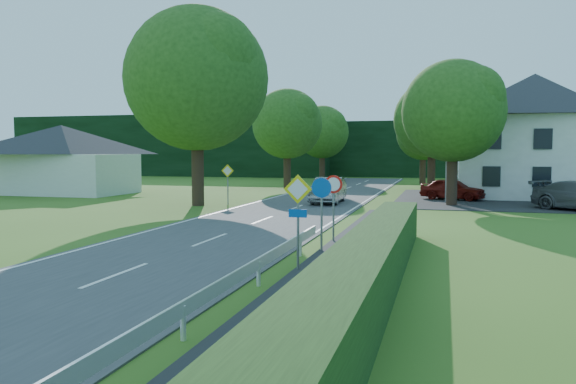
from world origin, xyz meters
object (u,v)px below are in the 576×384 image
(parked_car_red, at_px, (453,189))
(parked_car_silver_a, at_px, (473,188))
(streetlight, at_px, (445,131))
(moving_car, at_px, (328,190))
(parasol, at_px, (462,182))
(motorcycle, at_px, (335,191))

(parked_car_red, bearing_deg, parked_car_silver_a, -25.35)
(streetlight, xyz_separation_m, moving_car, (-6.89, -2.59, -3.64))
(parked_car_silver_a, xyz_separation_m, parasol, (-0.70, 1.84, 0.30))
(parked_car_silver_a, bearing_deg, parked_car_red, 134.51)
(parked_car_red, height_order, parasol, parasol)
(moving_car, height_order, parasol, parasol)
(parked_car_red, xyz_separation_m, parasol, (0.65, 3.16, 0.28))
(motorcycle, distance_m, parked_car_silver_a, 9.30)
(streetlight, distance_m, motorcycle, 8.11)
(parked_car_red, bearing_deg, motorcycle, 119.11)
(moving_car, height_order, parked_car_red, moving_car)
(streetlight, distance_m, parked_car_red, 4.19)
(streetlight, bearing_deg, moving_car, -159.41)
(motorcycle, distance_m, parasol, 9.35)
(moving_car, bearing_deg, parked_car_red, 28.93)
(parked_car_red, bearing_deg, parasol, 8.63)
(moving_car, xyz_separation_m, parked_car_red, (7.43, 4.43, -0.08))
(streetlight, bearing_deg, parked_car_red, 73.66)
(parked_car_red, distance_m, parasol, 3.24)
(motorcycle, relative_size, parasol, 0.90)
(parked_car_red, bearing_deg, moving_car, 141.12)
(parasol, bearing_deg, streetlight, -103.42)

